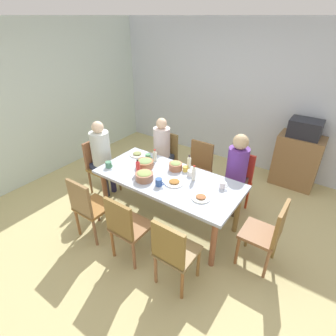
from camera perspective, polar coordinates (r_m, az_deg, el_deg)
name	(u,v)px	position (r m, az deg, el deg)	size (l,w,h in m)	color
ground_plane	(168,220)	(3.94, 0.00, -11.15)	(6.24, 6.24, 0.00)	tan
wall_back	(241,96)	(5.25, 15.48, 14.69)	(5.44, 0.12, 2.60)	silver
wall_left	(41,102)	(5.16, -25.65, 12.62)	(0.12, 4.84, 2.60)	silver
dining_table	(168,183)	(3.55, 0.00, -3.20)	(1.96, 0.91, 0.73)	#AEBBD1
chair_0	(88,205)	(3.53, -16.83, -7.72)	(0.40, 0.40, 0.90)	olive
chair_1	(268,232)	(3.22, 20.73, -12.74)	(0.40, 0.40, 0.90)	brown
chair_2	(198,167)	(4.23, 6.49, 0.29)	(0.40, 0.40, 0.90)	olive
chair_3	(174,251)	(2.83, 1.20, -17.46)	(0.40, 0.40, 0.90)	olive
chair_4	(237,179)	(4.01, 14.62, -2.37)	(0.40, 0.40, 0.90)	#BC3719
person_4	(237,168)	(3.82, 14.55, -0.02)	(0.30, 0.30, 1.25)	brown
chair_5	(100,164)	(4.43, -14.54, 0.91)	(0.40, 0.40, 0.90)	olive
person_5	(102,153)	(4.26, -14.12, 3.25)	(0.30, 0.30, 1.25)	#2D2C53
chair_6	(126,226)	(3.13, -8.98, -12.20)	(0.40, 0.40, 0.90)	brown
chair_7	(165,156)	(4.53, -0.71, 2.64)	(0.40, 0.40, 0.90)	brown
person_7	(161,147)	(4.38, -1.43, 4.46)	(0.30, 0.30, 1.21)	#2C3A4B
plate_0	(174,182)	(3.39, 1.35, -3.09)	(0.25, 0.25, 0.04)	white
plate_1	(137,154)	(4.10, -6.63, 2.98)	(0.23, 0.23, 0.04)	silver
plate_2	(201,198)	(3.14, 7.10, -6.33)	(0.22, 0.22, 0.04)	white
bowl_0	(176,166)	(3.66, 1.65, 0.49)	(0.19, 0.19, 0.12)	#A16242
bowl_1	(145,163)	(3.75, -4.98, 1.03)	(0.24, 0.24, 0.11)	#A1663F
bowl_2	(144,176)	(3.45, -5.12, -1.69)	(0.23, 0.23, 0.12)	#9D694E
cup_0	(109,165)	(3.82, -12.68, 0.72)	(0.12, 0.09, 0.09)	#4B8465
cup_1	(186,169)	(3.64, 3.81, -0.19)	(0.11, 0.08, 0.07)	#E9BE48
cup_2	(148,157)	(3.94, -4.32, 2.39)	(0.11, 0.08, 0.09)	#4F915D
cup_3	(191,173)	(3.55, 4.94, -1.06)	(0.12, 0.09, 0.07)	white
cup_4	(223,185)	(3.35, 11.68, -3.66)	(0.11, 0.07, 0.08)	white
cup_5	(159,182)	(3.33, -1.99, -3.09)	(0.12, 0.08, 0.10)	#35589E
bottle_0	(155,156)	(3.88, -2.84, 2.68)	(0.06, 0.06, 0.19)	silver
bottle_1	(189,162)	(3.70, 4.58, 1.29)	(0.06, 0.06, 0.19)	#E6E8C3
bottle_2	(138,167)	(3.59, -6.52, 0.27)	(0.06, 0.06, 0.21)	#DD3738
bottle_3	(194,173)	(3.43, 5.58, -1.15)	(0.05, 0.05, 0.21)	silver
side_cabinet	(296,161)	(5.00, 25.92, 1.38)	(0.70, 0.44, 0.90)	olive
microwave	(305,128)	(4.78, 27.48, 7.59)	(0.48, 0.36, 0.28)	#21232B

